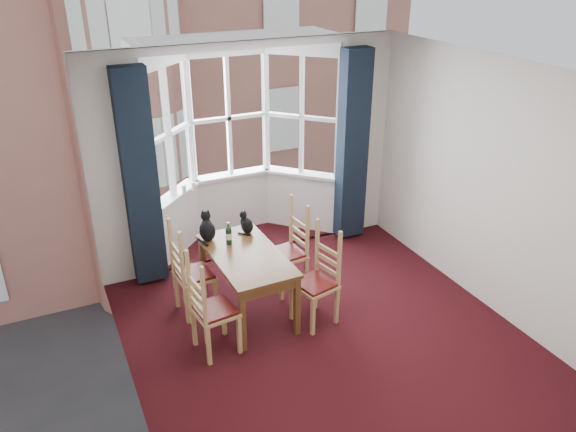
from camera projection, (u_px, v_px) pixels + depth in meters
floor at (331, 345)px, 5.90m from camera, size 4.50×4.50×0.00m
ceiling at (343, 77)px, 4.69m from camera, size 4.50×4.50×0.00m
wall_left at (121, 273)px, 4.53m from camera, size 0.00×4.50×4.50m
wall_right at (498, 191)px, 6.06m from camera, size 0.00×4.50×4.50m
wall_near at (516, 375)px, 3.46m from camera, size 4.00×0.00×4.00m
wall_back_pier_left at (117, 174)px, 6.50m from camera, size 0.70×0.12×2.80m
wall_back_pier_right at (360, 137)px, 7.76m from camera, size 0.70×0.12×2.80m
bay_window at (236, 143)px, 7.54m from camera, size 2.76×0.94×2.80m
curtain_left at (140, 180)px, 6.46m from camera, size 0.38×0.22×2.60m
curtain_right at (353, 147)px, 7.55m from camera, size 0.38×0.22×2.60m
dining_table at (246, 261)px, 6.18m from camera, size 0.75×1.36×0.75m
chair_left_near at (207, 314)px, 5.60m from camera, size 0.45×0.46×0.92m
chair_left_far at (187, 277)px, 6.22m from camera, size 0.43×0.44×0.92m
chair_right_near at (321, 282)px, 6.13m from camera, size 0.48×0.50×0.92m
chair_right_far at (293, 252)px, 6.72m from camera, size 0.44×0.46×0.92m
cat_left at (207, 229)px, 6.38m from camera, size 0.22×0.28×0.35m
cat_right at (247, 224)px, 6.56m from camera, size 0.19×0.22×0.27m
wine_bottle at (229, 235)px, 6.28m from camera, size 0.07×0.07×0.27m
candle_tall at (184, 189)px, 7.32m from camera, size 0.06×0.06×0.11m
candle_short at (193, 186)px, 7.40m from camera, size 0.06×0.06×0.11m
street at (76, 121)px, 34.84m from camera, size 80.00×80.00×0.00m
tenement_building at (104, 28)px, 16.65m from camera, size 18.40×7.80×15.20m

